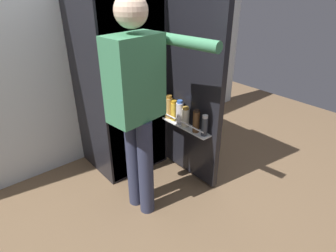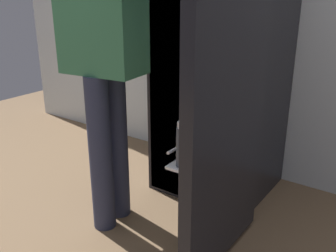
{
  "view_description": "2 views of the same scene",
  "coord_description": "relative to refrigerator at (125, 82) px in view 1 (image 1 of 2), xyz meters",
  "views": [
    {
      "loc": [
        -1.31,
        -1.71,
        1.74
      ],
      "look_at": [
        0.04,
        -0.11,
        0.65
      ],
      "focal_mm": 30.23,
      "sensor_mm": 36.0,
      "label": 1
    },
    {
      "loc": [
        1.03,
        -1.46,
        1.23
      ],
      "look_at": [
        0.06,
        -0.08,
        0.61
      ],
      "focal_mm": 40.33,
      "sensor_mm": 36.0,
      "label": 2
    }
  ],
  "objects": [
    {
      "name": "kitchen_wall",
      "position": [
        -0.03,
        0.42,
        0.45
      ],
      "size": [
        4.4,
        0.1,
        2.66
      ],
      "primitive_type": "cube",
      "color": "silver",
      "rests_on": "ground_plane"
    },
    {
      "name": "person",
      "position": [
        -0.3,
        -0.64,
        0.12
      ],
      "size": [
        0.58,
        0.68,
        1.67
      ],
      "color": "#2D334C",
      "rests_on": "ground_plane"
    },
    {
      "name": "refrigerator",
      "position": [
        0.0,
        0.0,
        0.0
      ],
      "size": [
        0.73,
        1.27,
        1.76
      ],
      "color": "black",
      "rests_on": "ground_plane"
    },
    {
      "name": "ground_plane",
      "position": [
        -0.03,
        -0.5,
        -0.88
      ],
      "size": [
        5.99,
        5.99,
        0.0
      ],
      "primitive_type": "plane",
      "color": "brown"
    }
  ]
}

